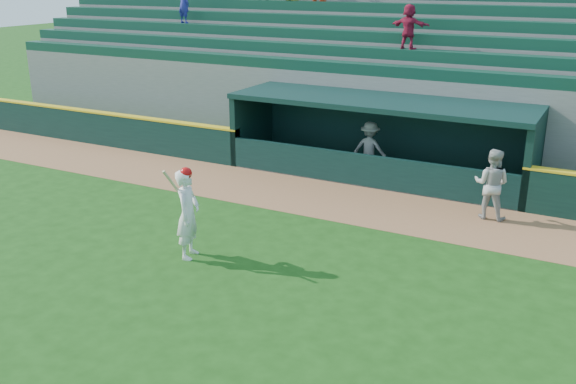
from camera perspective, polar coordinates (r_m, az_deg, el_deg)
name	(u,v)px	position (r m, az deg, el deg)	size (l,w,h in m)	color
ground	(254,269)	(14.13, -3.05, -6.87)	(120.00, 120.00, 0.00)	#164110
warning_track	(343,202)	(18.17, 4.87, -0.88)	(40.00, 3.00, 0.01)	brown
field_wall_left	(67,124)	(26.26, -19.03, 5.72)	(15.50, 0.30, 1.20)	black
wall_stripe_left	(65,108)	(26.14, -19.17, 7.06)	(15.50, 0.32, 0.06)	gold
dugout_player_front	(491,184)	(17.46, 17.64, 0.68)	(0.91, 0.71, 1.88)	#A0A09B
dugout_player_inside	(370,149)	(20.52, 7.27, 3.85)	(1.11, 0.64, 1.71)	#969691
dugout	(383,132)	(20.57, 8.40, 5.28)	(9.40, 2.80, 2.46)	slate
stands	(426,79)	(24.65, 12.16, 9.80)	(34.50, 6.25, 7.41)	slate
batter_at_plate	(188,213)	(14.49, -8.89, -1.86)	(0.67, 0.89, 2.14)	white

